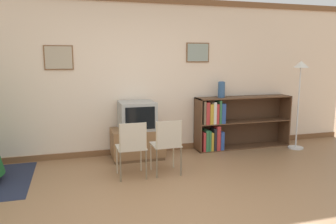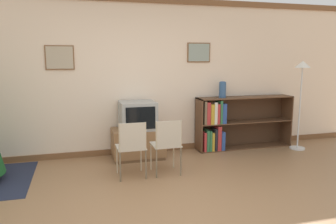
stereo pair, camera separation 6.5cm
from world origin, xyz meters
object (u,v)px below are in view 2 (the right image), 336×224
folding_chair_right (167,143)px  bookshelf (228,124)px  vase (223,89)px  television (138,115)px  tv_console (138,143)px  standing_lamp (302,82)px  folding_chair_left (132,146)px

folding_chair_right → bookshelf: (1.47, 1.03, 0.00)m
vase → television: bearing=-175.1°
folding_chair_right → vase: 1.82m
tv_console → vase: (1.60, 0.13, 0.86)m
tv_console → folding_chair_right: bearing=-74.4°
tv_console → television: size_ratio=1.48×
standing_lamp → vase: bearing=163.8°
folding_chair_right → standing_lamp: standing_lamp is taller
tv_console → vase: vase is taller
television → standing_lamp: (2.97, -0.26, 0.52)m
folding_chair_left → vase: vase is taller
folding_chair_left → folding_chair_right: (0.51, 0.00, 0.00)m
standing_lamp → tv_console: bearing=174.9°
tv_console → folding_chair_left: bearing=-105.6°
folding_chair_right → bookshelf: size_ratio=0.44×
tv_console → folding_chair_right: size_ratio=1.05×
standing_lamp → bookshelf: bearing=163.4°
vase → tv_console: bearing=-175.2°
folding_chair_left → vase: 2.23m
television → vase: size_ratio=2.00×
vase → folding_chair_left: bearing=-150.5°
bookshelf → tv_console: bearing=-176.4°
folding_chair_left → folding_chair_right: size_ratio=1.00×
folding_chair_right → standing_lamp: (2.72, 0.65, 0.78)m
bookshelf → standing_lamp: 1.52m
folding_chair_left → bookshelf: size_ratio=0.44×
folding_chair_right → vase: size_ratio=2.81×
television → bookshelf: size_ratio=0.32×
folding_chair_left → tv_console: bearing=74.4°
television → vase: bearing=4.9°
bookshelf → vase: size_ratio=6.35×
folding_chair_right → standing_lamp: bearing=13.5°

